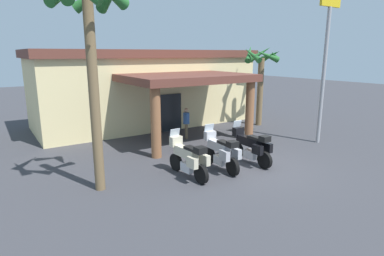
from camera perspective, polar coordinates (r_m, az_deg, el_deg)
ground_plane at (r=12.85m, az=11.34°, el=-6.65°), size 80.00×80.00×0.00m
motel_building at (r=19.97m, az=-8.03°, el=7.27°), size 13.44×9.91×4.50m
motorcycle_cream at (r=11.30m, az=-0.67°, el=-5.42°), size 0.71×2.21×1.61m
motorcycle_silver at (r=12.08m, az=5.20°, el=-4.25°), size 0.73×2.21×1.61m
motorcycle_black at (r=12.92m, az=10.50°, el=-3.25°), size 0.70×2.21×1.61m
pedestrian at (r=16.36m, az=-1.02°, el=1.23°), size 0.32×0.47×1.60m
palm_tree_near_portico at (r=19.69m, az=12.29°, el=10.65°), size 2.23×2.32×4.88m
palm_tree_roadside at (r=10.13m, az=-17.91°, el=16.50°), size 2.30×2.38×6.63m
roadside_sign at (r=16.51m, az=22.94°, el=14.39°), size 1.40×0.18×7.46m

